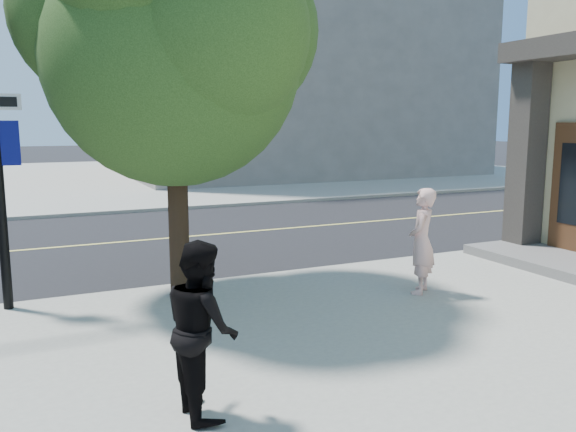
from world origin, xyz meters
name	(u,v)px	position (x,y,z in m)	size (l,w,h in m)	color
ground	(24,308)	(0.00, 0.00, 0.00)	(140.00, 140.00, 0.00)	black
road_ew	(22,250)	(0.00, 4.50, 0.01)	(140.00, 9.00, 0.01)	black
sidewalk_ne	(275,171)	(13.50, 21.50, 0.06)	(29.00, 25.00, 0.12)	gray
filler_ne	(279,47)	(14.00, 22.00, 7.12)	(18.00, 16.00, 14.00)	slate
man_on_phone	(422,241)	(5.78, -2.17, 0.96)	(0.61, 0.40, 1.68)	beige
pedestrian	(202,328)	(1.51, -4.48, 0.94)	(0.80, 0.62, 1.64)	black
street_tree	(180,28)	(2.37, -0.67, 4.20)	(4.76, 4.33, 6.32)	black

